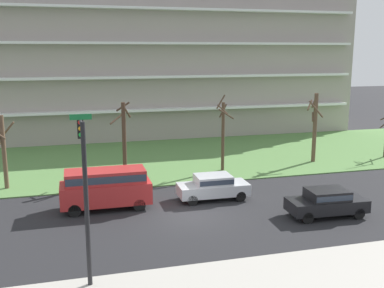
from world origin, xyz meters
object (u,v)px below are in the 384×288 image
(tree_center, at_px, (223,133))
(tree_right, at_px, (315,125))
(sedan_silver_near_right, at_px, (213,186))
(tree_left, at_px, (124,139))
(van_red_near_left, at_px, (106,186))
(tree_far_left, at_px, (2,147))
(traffic_signal_mast, at_px, (84,170))
(sedan_black_center_left, at_px, (327,201))

(tree_center, relative_size, tree_right, 1.02)
(tree_right, relative_size, sedan_silver_near_right, 1.30)
(tree_left, relative_size, van_red_near_left, 1.08)
(tree_far_left, relative_size, traffic_signal_mast, 0.86)
(tree_center, height_order, traffic_signal_mast, traffic_signal_mast)
(tree_far_left, distance_m, van_red_near_left, 8.57)
(traffic_signal_mast, bearing_deg, van_red_near_left, 79.89)
(tree_right, height_order, sedan_black_center_left, tree_right)
(tree_right, bearing_deg, tree_left, -175.28)
(tree_center, height_order, tree_right, tree_center)
(tree_left, distance_m, tree_right, 15.82)
(tree_center, distance_m, van_red_near_left, 11.44)
(tree_far_left, bearing_deg, tree_center, 2.39)
(tree_center, bearing_deg, van_red_near_left, -146.00)
(tree_center, distance_m, sedan_silver_near_right, 7.25)
(van_red_near_left, height_order, traffic_signal_mast, traffic_signal_mast)
(sedan_black_center_left, bearing_deg, traffic_signal_mast, -163.49)
(traffic_signal_mast, bearing_deg, tree_right, 37.89)
(tree_left, bearing_deg, traffic_signal_mast, -103.31)
(van_red_near_left, relative_size, traffic_signal_mast, 0.79)
(sedan_silver_near_right, bearing_deg, tree_right, -146.50)
(sedan_black_center_left, bearing_deg, tree_left, 137.23)
(sedan_black_center_left, xyz_separation_m, sedan_silver_near_right, (-5.24, 4.50, 0.00))
(tree_left, relative_size, sedan_black_center_left, 1.26)
(tree_left, distance_m, sedan_silver_near_right, 7.77)
(tree_right, relative_size, van_red_near_left, 1.11)
(sedan_black_center_left, distance_m, traffic_signal_mast, 14.06)
(tree_center, bearing_deg, sedan_silver_near_right, -113.83)
(tree_center, relative_size, sedan_silver_near_right, 1.33)
(tree_center, bearing_deg, tree_left, -175.40)
(sedan_black_center_left, distance_m, sedan_silver_near_right, 6.90)
(tree_right, bearing_deg, tree_far_left, -176.77)
(tree_far_left, distance_m, tree_right, 23.84)
(van_red_near_left, relative_size, sedan_black_center_left, 1.16)
(tree_left, xyz_separation_m, sedan_black_center_left, (10.03, -10.23, -2.17))
(van_red_near_left, bearing_deg, sedan_black_center_left, 159.46)
(tree_far_left, height_order, sedan_black_center_left, tree_far_left)
(tree_far_left, distance_m, sedan_black_center_left, 20.83)
(tree_left, relative_size, sedan_silver_near_right, 1.27)
(tree_center, bearing_deg, tree_far_left, -177.61)
(van_red_near_left, distance_m, sedan_silver_near_right, 6.62)
(tree_far_left, xyz_separation_m, sedan_black_center_left, (18.06, -10.18, -2.05))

